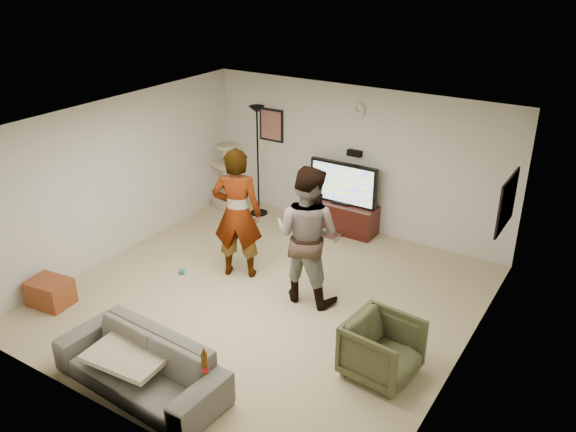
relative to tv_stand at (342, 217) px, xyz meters
The scene contains 24 objects.
floor 2.52m from the tv_stand, 87.86° to the right, with size 5.50×5.50×0.02m, color tan.
ceiling 3.37m from the tv_stand, 87.86° to the right, with size 5.50×5.50×0.02m, color silver.
wall_back 1.03m from the tv_stand, 69.06° to the left, with size 5.50×0.04×2.50m, color beige.
wall_front 5.35m from the tv_stand, 88.98° to the right, with size 5.50×0.04×2.50m, color beige.
wall_left 3.78m from the tv_stand, 136.68° to the right, with size 0.04×5.50×2.50m, color beige.
wall_right 3.92m from the tv_stand, 41.38° to the right, with size 0.04×5.50×2.50m, color beige.
wall_clock 1.86m from the tv_stand, 66.44° to the left, with size 0.26×0.26×0.04m, color silver.
wall_speaker 1.14m from the tv_stand, 63.12° to the left, with size 0.25×0.10×0.10m, color black.
picture_back 2.11m from the tv_stand, behind, with size 0.42×0.03×0.52m, color #87554A.
picture_right 3.22m from the tv_stand, 17.77° to the right, with size 0.03×0.78×0.62m, color #FF9D4F.
tv_stand is the anchor object (origin of this frame).
console_box 0.46m from the tv_stand, 99.25° to the right, with size 0.40×0.30×0.07m, color silver.
tv 0.62m from the tv_stand, behind, with size 1.23×0.08×0.73m, color black.
tv_screen 0.62m from the tv_stand, 90.00° to the right, with size 1.13×0.01×0.64m, color #B2D120.
floor_lamp 1.81m from the tv_stand, behind, with size 0.32×0.32×2.03m, color black.
cat_tree 2.37m from the tv_stand, behind, with size 0.41×0.41×1.29m, color tan.
person_left 2.37m from the tv_stand, 105.73° to the right, with size 0.72×0.48×1.99m, color #A4A4A4.
person_right 2.39m from the tv_stand, 75.21° to the right, with size 0.95×0.74×1.96m, color #455C96.
sofa 4.80m from the tv_stand, 90.17° to the right, with size 2.07×0.81×0.60m, color #57554E.
throw_blanket 4.80m from the tv_stand, 91.75° to the right, with size 0.90×0.70×0.06m, color beige.
beer_bottle 4.91m from the tv_stand, 78.96° to the right, with size 0.06×0.06×0.25m, color #462405.
armchair 3.84m from the tv_stand, 55.78° to the right, with size 0.76×0.78×0.71m, color #3B3E25.
side_table 4.83m from the tv_stand, 118.53° to the right, with size 0.56×0.42×0.37m, color brown.
toy_ball 2.98m from the tv_stand, 116.68° to the right, with size 0.09×0.09×0.09m, color #1C6C8E.
Camera 1 is at (4.06, -5.84, 4.49)m, focal length 36.62 mm.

